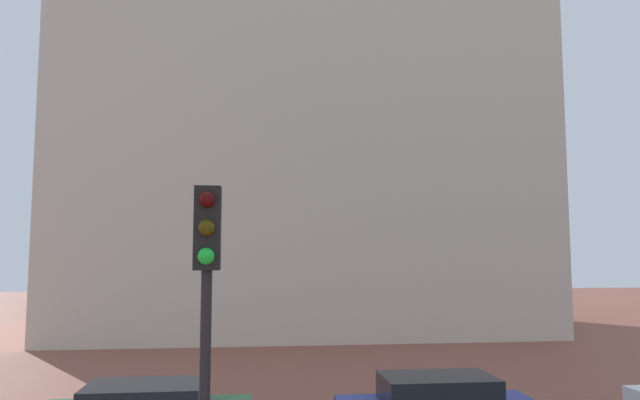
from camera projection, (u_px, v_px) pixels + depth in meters
landmark_building at (299, 144)px, 35.47m from camera, size 26.11×15.53×33.93m
traffic_light_pole at (206, 329)px, 6.08m from camera, size 0.28×0.34×4.97m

